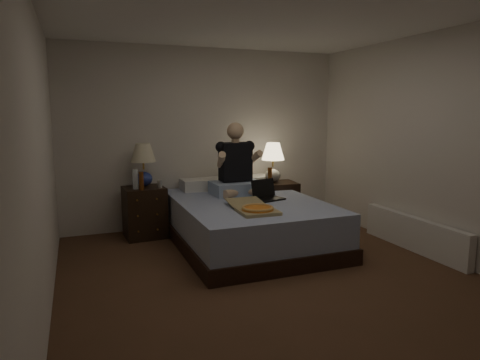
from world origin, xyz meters
name	(u,v)px	position (x,y,z in m)	size (l,w,h in m)	color
floor	(273,279)	(0.00, 0.00, 0.00)	(4.00, 4.50, 0.00)	brown
ceiling	(276,12)	(0.00, 0.00, 2.50)	(4.00, 4.50, 0.00)	white
wall_back	(206,138)	(0.00, 2.25, 1.25)	(4.00, 2.50, 0.00)	silver
wall_left	(40,161)	(-2.00, 0.00, 1.25)	(4.50, 2.50, 0.00)	silver
wall_right	(438,146)	(2.00, 0.00, 1.25)	(4.50, 2.50, 0.00)	silver
bed	(248,222)	(0.19, 1.13, 0.28)	(1.66, 2.22, 0.55)	#5067A1
nightstand_left	(145,212)	(-0.95, 1.89, 0.33)	(0.51, 0.46, 0.66)	black
nightstand_right	(278,204)	(0.93, 1.78, 0.32)	(0.49, 0.44, 0.63)	black
lamp_left	(143,165)	(-0.93, 1.99, 0.94)	(0.32, 0.32, 0.56)	navy
lamp_right	(273,163)	(0.85, 1.82, 0.91)	(0.32, 0.32, 0.56)	gray
water_bottle	(135,179)	(-1.06, 1.81, 0.78)	(0.07, 0.07, 0.25)	silver
soda_can	(160,184)	(-0.76, 1.78, 0.71)	(0.07, 0.07, 0.10)	#B5B6B0
beer_bottle_left	(141,181)	(-1.00, 1.71, 0.77)	(0.06, 0.06, 0.23)	#562A0C
beer_bottle_right	(270,176)	(0.75, 1.69, 0.75)	(0.06, 0.06, 0.23)	#63300E
person	(237,159)	(0.21, 1.56, 1.02)	(0.66, 0.52, 0.93)	black
laptop	(269,190)	(0.45, 1.06, 0.67)	(0.34, 0.28, 0.24)	black
pizza_box	(258,209)	(0.04, 0.48, 0.59)	(0.40, 0.76, 0.08)	tan
radiator	(414,234)	(1.93, 0.20, 0.20)	(0.10, 1.60, 0.40)	silver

